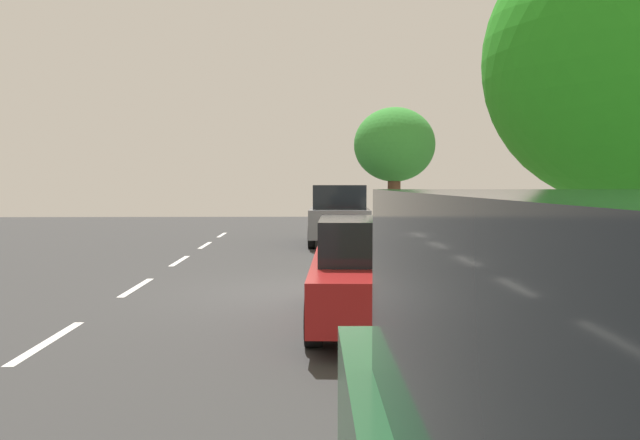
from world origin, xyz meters
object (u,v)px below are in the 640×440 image
object	(u,v)px
bicycle_at_curb	(387,262)
street_tree_mid_block	(394,146)
parked_sedan_red_second	(373,271)
parked_suv_grey_mid	(339,214)
street_tree_near_cyclist	(629,61)
cyclist_with_backpack	(401,232)

from	to	relation	value
bicycle_at_curb	street_tree_mid_block	bearing A→B (deg)	80.81
parked_sedan_red_second	bicycle_at_curb	xyz separation A→B (m)	(0.74, 4.04, -0.38)
parked_suv_grey_mid	street_tree_near_cyclist	bearing A→B (deg)	-82.20
parked_suv_grey_mid	bicycle_at_curb	bearing A→B (deg)	-85.93
parked_sedan_red_second	cyclist_with_backpack	size ratio (longest dim) A/B	2.62
parked_sedan_red_second	bicycle_at_curb	size ratio (longest dim) A/B	3.14
parked_suv_grey_mid	street_tree_mid_block	bearing A→B (deg)	29.80
parked_suv_grey_mid	cyclist_with_backpack	size ratio (longest dim) A/B	2.79
street_tree_near_cyclist	street_tree_mid_block	xyz separation A→B (m)	(0.00, 15.86, 0.15)
parked_sedan_red_second	parked_suv_grey_mid	xyz separation A→B (m)	(0.18, 11.88, 0.27)
bicycle_at_curb	street_tree_mid_block	distance (m)	9.60
parked_sedan_red_second	street_tree_mid_block	xyz separation A→B (m)	(2.19, 13.04, 2.62)
parked_suv_grey_mid	street_tree_mid_block	distance (m)	3.30
parked_sedan_red_second	bicycle_at_curb	bearing A→B (deg)	79.68
street_tree_mid_block	bicycle_at_curb	bearing A→B (deg)	-99.19
bicycle_at_curb	street_tree_near_cyclist	world-z (taller)	street_tree_near_cyclist
parked_sedan_red_second	cyclist_with_backpack	bearing A→B (deg)	75.04
parked_sedan_red_second	parked_suv_grey_mid	world-z (taller)	parked_suv_grey_mid
parked_sedan_red_second	bicycle_at_curb	world-z (taller)	parked_sedan_red_second
parked_sedan_red_second	street_tree_mid_block	bearing A→B (deg)	80.46
parked_suv_grey_mid	cyclist_with_backpack	distance (m)	8.35
bicycle_at_curb	street_tree_near_cyclist	xyz separation A→B (m)	(1.46, -6.86, 2.85)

